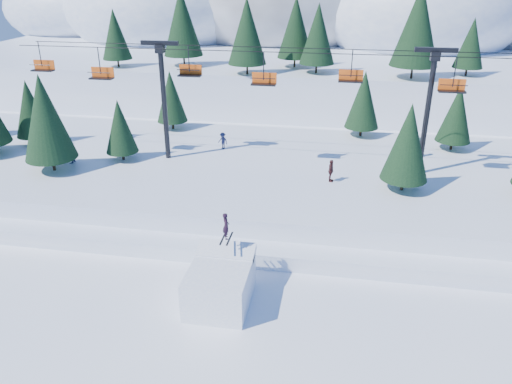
% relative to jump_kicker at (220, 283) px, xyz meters
% --- Properties ---
extents(ground, '(160.00, 160.00, 0.00)m').
position_rel_jump_kicker_xyz_m(ground, '(0.15, -1.19, -1.31)').
color(ground, white).
rests_on(ground, ground).
extents(mid_shelf, '(70.00, 22.00, 2.50)m').
position_rel_jump_kicker_xyz_m(mid_shelf, '(0.15, 16.81, -0.06)').
color(mid_shelf, white).
rests_on(mid_shelf, ground).
extents(berm, '(70.00, 6.00, 1.10)m').
position_rel_jump_kicker_xyz_m(berm, '(0.15, 6.81, -0.76)').
color(berm, white).
rests_on(berm, ground).
extents(mountain_ridge, '(119.00, 60.95, 26.46)m').
position_rel_jump_kicker_xyz_m(mountain_ridge, '(-4.94, 72.13, 8.34)').
color(mountain_ridge, white).
rests_on(mountain_ridge, ground).
extents(jump_kicker, '(3.55, 4.85, 5.24)m').
position_rel_jump_kicker_xyz_m(jump_kicker, '(0.00, 0.00, 0.00)').
color(jump_kicker, white).
rests_on(jump_kicker, ground).
extents(chairlift, '(46.80, 3.21, 10.28)m').
position_rel_jump_kicker_xyz_m(chairlift, '(0.61, 16.86, 8.01)').
color(chairlift, black).
rests_on(chairlift, mid_shelf).
extents(conifer_stand, '(61.97, 17.97, 10.29)m').
position_rel_jump_kicker_xyz_m(conifer_stand, '(5.51, 17.62, 5.61)').
color(conifer_stand, black).
rests_on(conifer_stand, mid_shelf).
extents(distant_skiers, '(31.35, 8.05, 1.85)m').
position_rel_jump_kicker_xyz_m(distant_skiers, '(-1.14, 17.12, 2.08)').
color(distant_skiers, '#223F3D').
rests_on(distant_skiers, mid_shelf).
extents(banner_near, '(2.78, 0.72, 0.90)m').
position_rel_jump_kicker_xyz_m(banner_near, '(6.50, 4.21, -0.77)').
color(banner_near, black).
rests_on(banner_near, ground).
extents(banner_far, '(2.84, 0.42, 0.90)m').
position_rel_jump_kicker_xyz_m(banner_far, '(10.29, 4.36, -0.77)').
color(banner_far, black).
rests_on(banner_far, ground).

